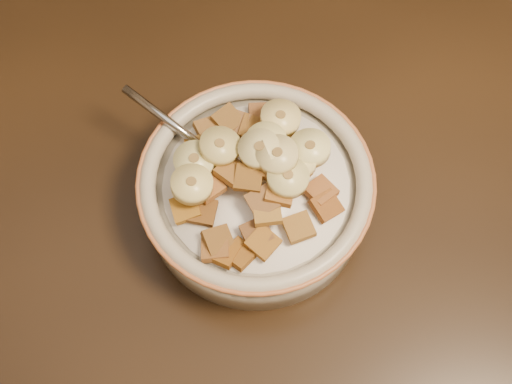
{
  "coord_description": "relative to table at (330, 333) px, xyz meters",
  "views": [
    {
      "loc": [
        -0.07,
        -0.14,
        1.28
      ],
      "look_at": [
        -0.05,
        0.1,
        0.78
      ],
      "focal_mm": 50.0,
      "sensor_mm": 36.0,
      "label": 1
    }
  ],
  "objects": [
    {
      "name": "cereal_square_11",
      "position": [
        -0.09,
        0.08,
        0.07
      ],
      "size": [
        0.02,
        0.02,
        0.01
      ],
      "primitive_type": "cube",
      "rotation": [
        -0.07,
        -0.04,
        2.89
      ],
      "color": "brown",
      "rests_on": "milk"
    },
    {
      "name": "cereal_square_16",
      "position": [
        -0.09,
        0.09,
        0.08
      ],
      "size": [
        0.03,
        0.03,
        0.01
      ],
      "primitive_type": "cube",
      "rotation": [
        -0.02,
        0.12,
        0.65
      ],
      "color": "#9B5E30",
      "rests_on": "milk"
    },
    {
      "name": "cereal_square_5",
      "position": [
        -0.05,
        0.07,
        0.08
      ],
      "size": [
        0.02,
        0.02,
        0.01
      ],
      "primitive_type": "cube",
      "rotation": [
        -0.0,
        0.04,
        1.64
      ],
      "color": "olive",
      "rests_on": "milk"
    },
    {
      "name": "cereal_square_28",
      "position": [
        -0.07,
        0.16,
        0.07
      ],
      "size": [
        0.03,
        0.03,
        0.01
      ],
      "primitive_type": "cube",
      "rotation": [
        0.2,
        0.05,
        0.7
      ],
      "color": "brown",
      "rests_on": "milk"
    },
    {
      "name": "cereal_square_21",
      "position": [
        -0.09,
        0.13,
        0.07
      ],
      "size": [
        0.03,
        0.03,
        0.01
      ],
      "primitive_type": "cube",
      "rotation": [
        -0.24,
        0.15,
        0.29
      ],
      "color": "brown",
      "rests_on": "milk"
    },
    {
      "name": "banana_slice_4",
      "position": [
        -0.1,
        0.11,
        0.08
      ],
      "size": [
        0.04,
        0.04,
        0.01
      ],
      "primitive_type": "cylinder",
      "rotation": [
        -0.07,
        0.02,
        2.54
      ],
      "color": "beige",
      "rests_on": "milk"
    },
    {
      "name": "banana_slice_1",
      "position": [
        -0.04,
        0.11,
        0.09
      ],
      "size": [
        0.04,
        0.04,
        0.01
      ],
      "primitive_type": "cylinder",
      "rotation": [
        0.01,
        0.11,
        2.91
      ],
      "color": "#DBC982",
      "rests_on": "milk"
    },
    {
      "name": "cereal_square_8",
      "position": [
        -0.09,
        0.15,
        0.07
      ],
      "size": [
        0.03,
        0.03,
        0.01
      ],
      "primitive_type": "cube",
      "rotation": [
        0.02,
        0.17,
        0.42
      ],
      "color": "brown",
      "rests_on": "milk"
    },
    {
      "name": "cereal_square_1",
      "position": [
        -0.05,
        0.05,
        0.07
      ],
      "size": [
        0.03,
        0.03,
        0.01
      ],
      "primitive_type": "cube",
      "rotation": [
        0.11,
        -0.03,
        0.81
      ],
      "color": "#8B5D1A",
      "rests_on": "milk"
    },
    {
      "name": "table",
      "position": [
        0.0,
        0.0,
        0.0
      ],
      "size": [
        1.41,
        0.92,
        0.04
      ],
      "primitive_type": "cube",
      "rotation": [
        0.0,
        0.0,
        -0.01
      ],
      "color": "black",
      "rests_on": "floor"
    },
    {
      "name": "cereal_square_0",
      "position": [
        -0.08,
        0.05,
        0.07
      ],
      "size": [
        0.03,
        0.03,
        0.01
      ],
      "primitive_type": "cube",
      "rotation": [
        -0.09,
        0.16,
        1.05
      ],
      "color": "brown",
      "rests_on": "milk"
    },
    {
      "name": "cereal_square_25",
      "position": [
        -0.03,
        0.14,
        0.07
      ],
      "size": [
        0.02,
        0.02,
        0.01
      ],
      "primitive_type": "cube",
      "rotation": [
        0.14,
        0.03,
        0.25
      ],
      "color": "#9C5D32",
      "rests_on": "milk"
    },
    {
      "name": "banana_slice_9",
      "position": [
        -0.02,
        0.11,
        0.09
      ],
      "size": [
        0.04,
        0.04,
        0.01
      ],
      "primitive_type": "cylinder",
      "rotation": [
        0.02,
        0.02,
        2.68
      ],
      "color": "#F4E89D",
      "rests_on": "milk"
    },
    {
      "name": "cereal_square_19",
      "position": [
        -0.07,
        0.04,
        0.07
      ],
      "size": [
        0.03,
        0.03,
        0.01
      ],
      "primitive_type": "cube",
      "rotation": [
        0.18,
        0.08,
        2.41
      ],
      "color": "brown",
      "rests_on": "milk"
    },
    {
      "name": "banana_slice_3",
      "position": [
        -0.05,
        0.12,
        0.09
      ],
      "size": [
        0.04,
        0.04,
        0.02
      ],
      "primitive_type": "cylinder",
      "rotation": [
        -0.14,
        -0.07,
        0.98
      ],
      "color": "#FFEE96",
      "rests_on": "milk"
    },
    {
      "name": "cereal_square_4",
      "position": [
        -0.05,
        0.11,
        0.09
      ],
      "size": [
        0.03,
        0.03,
        0.01
      ],
      "primitive_type": "cube",
      "rotation": [
        -0.06,
        0.17,
        2.55
      ],
      "color": "brown",
      "rests_on": "milk"
    },
    {
      "name": "cereal_square_15",
      "position": [
        -0.02,
        0.12,
        0.07
      ],
      "size": [
        0.03,
        0.03,
        0.01
      ],
      "primitive_type": "cube",
      "rotation": [
        0.24,
        -0.15,
        0.86
      ],
      "color": "#885C19",
      "rests_on": "milk"
    },
    {
      "name": "cereal_square_3",
      "position": [
        -0.05,
        0.06,
        0.07
      ],
      "size": [
        0.03,
        0.03,
        0.01
      ],
      "primitive_type": "cube",
      "rotation": [
        0.01,
        -0.06,
        0.37
      ],
      "color": "brown",
      "rests_on": "milk"
    },
    {
      "name": "cereal_square_26",
      "position": [
        -0.04,
        0.08,
        0.08
      ],
      "size": [
        0.02,
        0.02,
        0.01
      ],
      "primitive_type": "cube",
      "rotation": [
        0.09,
        -0.12,
        2.9
      ],
      "color": "olive",
      "rests_on": "milk"
    },
    {
      "name": "cereal_square_24",
      "position": [
        -0.05,
        0.08,
        0.08
      ],
      "size": [
        0.03,
        0.03,
        0.01
      ],
      "primitive_type": "cube",
      "rotation": [
        -0.16,
        -0.17,
        2.03
      ],
      "color": "brown",
      "rests_on": "milk"
    },
    {
      "name": "cereal_square_14",
      "position": [
        -0.03,
        0.13,
        0.08
      ],
      "size": [
        0.03,
        0.03,
        0.01
      ],
      "primitive_type": "cube",
      "rotation": [
        0.24,
        -0.14,
        0.52
      ],
      "color": "brown",
      "rests_on": "milk"
    },
    {
      "name": "cereal_square_18",
      "position": [
        -0.0,
        0.09,
        0.07
      ],
      "size": [
        0.03,
        0.03,
        0.01
      ],
      "primitive_type": "cube",
      "rotation": [
        0.14,
        0.01,
        2.23
      ],
      "color": "brown",
      "rests_on": "milk"
    },
    {
      "name": "cereal_square_13",
      "position": [
        -0.06,
        0.15,
        0.07
      ],
      "size": [
        0.03,
        0.03,
        0.01
      ],
      "primitive_type": "cube",
      "rotation": [
        -0.18,
        -0.16,
        1.07
      ],
      "color": "brown",
      "rests_on": "milk"
    },
    {
      "name": "cereal_square_22",
      "position": [
        -0.11,
        0.08,
        0.07
      ],
      "size": [
        0.03,
        0.02,
        0.01
      ],
      "primitive_type": "cube",
      "rotation": [
        -0.23,
        -0.07,
        1.81
      ],
      "color": "#9B621B",
      "rests_on": "milk"
    },
    {
      "name": "cereal_square_10",
      "position": [
        -0.0,
        0.08,
        0.07
      ],
      "size": [
        0.03,
        0.03,
        0.01
      ],
      "primitive_type": "cube",
      "rotation": [
        0.22,
        0.16,
        0.55
      ],
      "color": "#954E19",
      "rests_on": "milk"
    },
    {
      "name": "banana_slice_7",
      "position": [
        -0.08,
        0.12,
        0.09
      ],
      "size": [
        0.04,
        0.04,
        0.02
      ],
      "primitive_type": "cylinder",
      "rotation": [
        0.14,
        0.12,
        1.23
      ],
      "color": "#D1BC72",
      "rests_on": "milk"
    },
    {
      "name": "cereal_square_17",
      "position": [
        -0.04,
        0.16,
        0.07
      ],
      "size": [
        0.02,
        0.02,
        0.01
      ],
      "primitive_type": "cube",
      "rotation": [
        0.14,
        0.08,
        0.04
      ],
      "color": "brown",
      "rests_on": "milk"
    },
    {
      "name": "cereal_square_7",
      "position": [
        -0.04,
        0.15,
        0.07
      ],
      "size": [
        0.03,
        0.03,
        0.01
      ],
      "primitive_type": "cube",
      "rotation": [
        0.01,
        0.08,
        0.91
      ],
      "color": "brown",
      "rests_on": "milk"
    },
    {
      "name": "cereal_bowl",
      "position": [
        -0.05,
        0.1,
        0.04
      ],
      "size": [
        0.17,
        0.17,
        0.04
      ],
      "primitive_type": "cylinder",
      "color": "#B6AC92",
      "rests_on": "table"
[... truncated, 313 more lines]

